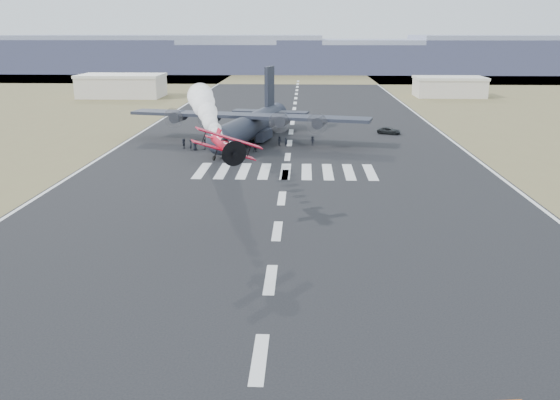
# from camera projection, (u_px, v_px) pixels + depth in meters

# --- Properties ---
(ground) EXTENTS (500.00, 500.00, 0.00)m
(ground) POSITION_uv_depth(u_px,v_px,m) (259.00, 359.00, 36.31)
(ground) COLOR black
(ground) RESTS_ON ground
(scrub_far) EXTENTS (500.00, 80.00, 0.00)m
(scrub_far) POSITION_uv_depth(u_px,v_px,m) (299.00, 76.00, 257.14)
(scrub_far) COLOR olive
(scrub_far) RESTS_ON ground
(runway_markings) EXTENTS (60.00, 260.00, 0.01)m
(runway_markings) POSITION_uv_depth(u_px,v_px,m) (288.00, 157.00, 93.92)
(runway_markings) COLOR silver
(runway_markings) RESTS_ON ground
(ridge_seg_b) EXTENTS (150.00, 50.00, 15.00)m
(ridge_seg_b) POSITION_uv_depth(u_px,v_px,m) (34.00, 55.00, 289.01)
(ridge_seg_b) COLOR gray
(ridge_seg_b) RESTS_ON ground
(ridge_seg_c) EXTENTS (150.00, 50.00, 17.00)m
(ridge_seg_c) POSITION_uv_depth(u_px,v_px,m) (165.00, 53.00, 286.16)
(ridge_seg_c) COLOR gray
(ridge_seg_c) RESTS_ON ground
(ridge_seg_d) EXTENTS (150.00, 50.00, 13.00)m
(ridge_seg_d) POSITION_uv_depth(u_px,v_px,m) (300.00, 58.00, 284.14)
(ridge_seg_d) COLOR gray
(ridge_seg_d) RESTS_ON ground
(ridge_seg_e) EXTENTS (150.00, 50.00, 15.00)m
(ridge_seg_e) POSITION_uv_depth(u_px,v_px,m) (436.00, 56.00, 281.29)
(ridge_seg_e) COLOR gray
(ridge_seg_e) RESTS_ON ground
(hangar_left) EXTENTS (24.50, 14.50, 6.70)m
(hangar_left) POSITION_uv_depth(u_px,v_px,m) (122.00, 85.00, 176.64)
(hangar_left) COLOR #BBB4A7
(hangar_left) RESTS_ON ground
(hangar_right) EXTENTS (20.50, 12.50, 5.90)m
(hangar_right) POSITION_uv_depth(u_px,v_px,m) (449.00, 87.00, 177.68)
(hangar_right) COLOR #BBB4A7
(hangar_right) RESTS_ON ground
(aerobatic_biplane) EXTENTS (6.52, 6.34, 3.79)m
(aerobatic_biplane) POSITION_uv_depth(u_px,v_px,m) (224.00, 145.00, 56.94)
(aerobatic_biplane) COLOR red
(smoke_trail) EXTENTS (11.58, 41.16, 4.30)m
(smoke_trail) POSITION_uv_depth(u_px,v_px,m) (202.00, 101.00, 89.06)
(smoke_trail) COLOR white
(transport_aircraft) EXTENTS (43.24, 35.38, 12.55)m
(transport_aircraft) POSITION_uv_depth(u_px,v_px,m) (251.00, 123.00, 106.50)
(transport_aircraft) COLOR #212531
(transport_aircraft) RESTS_ON ground
(support_vehicle) EXTENTS (4.94, 3.70, 1.25)m
(support_vehicle) POSITION_uv_depth(u_px,v_px,m) (389.00, 131.00, 114.45)
(support_vehicle) COLOR black
(support_vehicle) RESTS_ON ground
(crew_a) EXTENTS (0.63, 0.72, 1.72)m
(crew_a) POSITION_uv_depth(u_px,v_px,m) (191.00, 145.00, 98.95)
(crew_a) COLOR black
(crew_a) RESTS_ON ground
(crew_b) EXTENTS (1.07, 0.95, 1.87)m
(crew_b) POSITION_uv_depth(u_px,v_px,m) (256.00, 146.00, 97.46)
(crew_b) COLOR black
(crew_b) RESTS_ON ground
(crew_c) EXTENTS (1.15, 0.85, 1.62)m
(crew_c) POSITION_uv_depth(u_px,v_px,m) (312.00, 141.00, 102.90)
(crew_c) COLOR black
(crew_c) RESTS_ON ground
(crew_d) EXTENTS (0.71, 1.10, 1.74)m
(crew_d) POSITION_uv_depth(u_px,v_px,m) (205.00, 144.00, 99.58)
(crew_d) COLOR black
(crew_d) RESTS_ON ground
(crew_e) EXTENTS (1.01, 1.04, 1.84)m
(crew_e) POSITION_uv_depth(u_px,v_px,m) (195.00, 145.00, 98.82)
(crew_e) COLOR black
(crew_e) RESTS_ON ground
(crew_f) EXTENTS (0.91, 1.60, 1.64)m
(crew_f) POSITION_uv_depth(u_px,v_px,m) (184.00, 144.00, 100.56)
(crew_f) COLOR black
(crew_f) RESTS_ON ground
(crew_g) EXTENTS (0.75, 0.75, 1.60)m
(crew_g) POSITION_uv_depth(u_px,v_px,m) (286.00, 142.00, 101.85)
(crew_g) COLOR black
(crew_g) RESTS_ON ground
(crew_h) EXTENTS (0.83, 0.93, 1.63)m
(crew_h) POSITION_uv_depth(u_px,v_px,m) (280.00, 141.00, 102.85)
(crew_h) COLOR black
(crew_h) RESTS_ON ground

